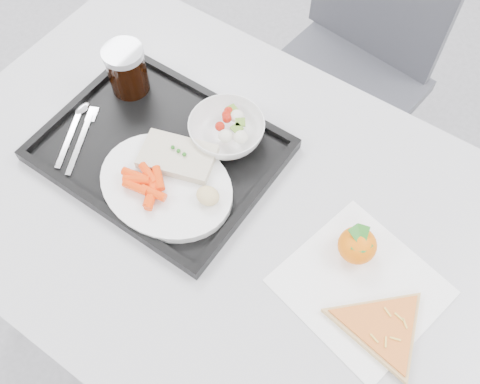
% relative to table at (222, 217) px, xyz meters
% --- Properties ---
extents(table, '(1.20, 0.80, 0.75)m').
position_rel_table_xyz_m(table, '(0.00, 0.00, 0.00)').
color(table, silver).
rests_on(table, ground).
extents(chair, '(0.46, 0.46, 0.93)m').
position_rel_table_xyz_m(chair, '(-0.05, 0.70, -0.15)').
color(chair, '#3C3D44').
rests_on(chair, ground).
extents(tray, '(0.45, 0.35, 0.03)m').
position_rel_table_xyz_m(tray, '(-0.17, 0.02, 0.08)').
color(tray, black).
rests_on(tray, table).
extents(dinner_plate, '(0.27, 0.27, 0.02)m').
position_rel_table_xyz_m(dinner_plate, '(-0.10, -0.04, 0.09)').
color(dinner_plate, white).
rests_on(dinner_plate, tray).
extents(fish_fillet, '(0.16, 0.13, 0.03)m').
position_rel_table_xyz_m(fish_fillet, '(-0.11, 0.01, 0.11)').
color(fish_fillet, beige).
rests_on(fish_fillet, dinner_plate).
extents(bread_roll, '(0.05, 0.04, 0.03)m').
position_rel_table_xyz_m(bread_roll, '(-0.01, -0.03, 0.12)').
color(bread_roll, '#D1C283').
rests_on(bread_roll, dinner_plate).
extents(salad_bowl, '(0.15, 0.15, 0.05)m').
position_rel_table_xyz_m(salad_bowl, '(-0.07, 0.12, 0.11)').
color(salad_bowl, white).
rests_on(salad_bowl, tray).
extents(cola_glass, '(0.08, 0.08, 0.11)m').
position_rel_table_xyz_m(cola_glass, '(-0.32, 0.11, 0.14)').
color(cola_glass, black).
rests_on(cola_glass, tray).
extents(cutlery, '(0.12, 0.16, 0.01)m').
position_rel_table_xyz_m(cutlery, '(-0.34, -0.04, 0.08)').
color(cutlery, silver).
rests_on(cutlery, tray).
extents(napkin, '(0.30, 0.29, 0.00)m').
position_rel_table_xyz_m(napkin, '(0.30, -0.00, 0.07)').
color(napkin, white).
rests_on(napkin, table).
extents(tangerine, '(0.08, 0.08, 0.07)m').
position_rel_table_xyz_m(tangerine, '(0.26, 0.05, 0.10)').
color(tangerine, orange).
rests_on(tangerine, napkin).
extents(pizza_slice, '(0.26, 0.26, 0.02)m').
position_rel_table_xyz_m(pizza_slice, '(0.37, -0.05, 0.08)').
color(pizza_slice, '#DDBD67').
rests_on(pizza_slice, napkin).
extents(carrot_pile, '(0.10, 0.09, 0.03)m').
position_rel_table_xyz_m(carrot_pile, '(-0.12, -0.07, 0.11)').
color(carrot_pile, '#FD3D0A').
rests_on(carrot_pile, dinner_plate).
extents(salad_contents, '(0.08, 0.09, 0.02)m').
position_rel_table_xyz_m(salad_contents, '(-0.07, 0.13, 0.12)').
color(salad_contents, '#AD180B').
rests_on(salad_contents, salad_bowl).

